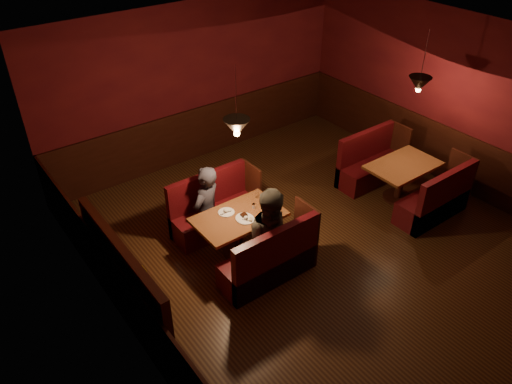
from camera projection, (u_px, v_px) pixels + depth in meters
room at (315, 195)px, 6.73m from camera, size 6.02×7.02×2.92m
main_table at (240, 224)px, 7.06m from camera, size 1.25×0.76×0.88m
main_bench_far at (214, 212)px, 7.66m from camera, size 1.38×0.49×0.94m
main_bench_near at (271, 262)px, 6.72m from camera, size 1.38×0.49×0.94m
second_table at (402, 173)px, 8.22m from camera, size 1.18×0.75×0.67m
second_bench_far at (370, 165)px, 8.82m from camera, size 1.31×0.49×0.93m
second_bench_near at (436, 202)px, 7.88m from camera, size 1.31×0.49×0.93m
diner_a at (205, 193)px, 7.23m from camera, size 0.67×0.57×1.56m
diner_b at (274, 224)px, 6.51m from camera, size 1.01×0.91×1.71m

